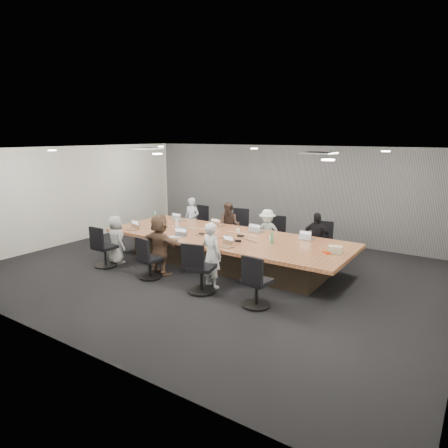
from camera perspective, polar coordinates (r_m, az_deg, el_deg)
The scene contains 40 objects.
floor at distance 9.40m, azimuth -1.36°, elevation -6.70°, with size 10.00×8.00×0.00m, color black.
ceiling at distance 8.88m, azimuth -1.45°, elevation 10.61°, with size 10.00×8.00×0.00m, color white.
wall_back at distance 12.48m, azimuth 9.21°, elevation 4.58°, with size 10.00×2.80×0.00m, color beige.
wall_front at distance 6.29m, azimuth -22.84°, elevation -4.18°, with size 10.00×2.80×0.00m, color beige.
wall_left at distance 12.55m, azimuth -20.50°, elevation 3.99°, with size 8.00×2.80×0.00m, color beige.
curtain at distance 12.41m, azimuth 9.06°, elevation 4.53°, with size 9.80×0.04×2.80m, color #616161.
conference_table at distance 9.68m, azimuth 0.33°, elevation -3.64°, with size 6.00×2.20×0.74m.
chair_0 at distance 12.20m, azimuth -3.57°, elevation -0.25°, with size 0.54×0.54×0.80m, color black, non-canonical shape.
chair_1 at distance 11.46m, azimuth 1.70°, elevation -0.88°, with size 0.59×0.59×0.88m, color black, non-canonical shape.
chair_2 at distance 10.92m, azimuth 7.01°, elevation -2.04°, with size 0.50×0.50×0.73m, color black, non-canonical shape.
chair_3 at distance 10.41m, azimuth 13.61°, elevation -3.01°, with size 0.50×0.50×0.74m, color black, non-canonical shape.
chair_4 at distance 9.98m, azimuth -16.63°, elevation -3.62°, with size 0.55×0.55×0.82m, color black, non-canonical shape.
chair_5 at distance 8.96m, azimuth -10.56°, elevation -5.44°, with size 0.49×0.49×0.73m, color black, non-canonical shape.
chair_6 at distance 8.05m, azimuth -3.22°, elevation -6.78°, with size 0.59×0.59×0.88m, color black, non-canonical shape.
chair_7 at distance 7.42m, azimuth 4.67°, elevation -8.74°, with size 0.56×0.56×0.82m, color black, non-canonical shape.
person_0 at distance 11.88m, azimuth -4.61°, elevation 0.63°, with size 0.48×0.31×1.31m, color silver.
laptop_0 at distance 11.44m, azimuth -6.32°, elevation 0.62°, with size 0.30×0.21×0.02m, color #B2B2B7.
person_1 at distance 11.13m, azimuth 0.76°, elevation -0.20°, with size 0.62×0.49×1.28m, color #392820.
laptop_1 at distance 10.66m, azimuth -0.85°, elevation -0.19°, with size 0.33×0.23×0.02m, color #8C6647.
person_2 at distance 10.56m, azimuth 6.19°, elevation -1.18°, with size 0.78×0.45×1.21m, color silver.
laptop_2 at distance 10.05m, azimuth 4.75°, elevation -1.02°, with size 0.33×0.23×0.02m, color #B2B2B7.
person_3 at distance 10.02m, azimuth 12.99°, elevation -1.98°, with size 0.75×0.31×1.28m, color black.
laptop_3 at distance 9.50m, azimuth 11.84°, elevation -2.05°, with size 0.28×0.19×0.02m, color #B2B2B7.
person_4 at distance 10.15m, azimuth -15.19°, elevation -2.19°, with size 0.58×0.38×1.19m, color #9D9E9D.
laptop_4 at distance 10.47m, azimuth -12.99°, elevation -0.74°, with size 0.32×0.22×0.02m, color #8C6647.
person_5 at distance 9.11m, azimuth -9.12°, elevation -2.90°, with size 1.30×0.41×1.40m, color brown.
laptop_5 at distance 9.49m, azimuth -6.89°, elevation -1.89°, with size 0.30×0.21×0.02m, color #B2B2B7.
person_6 at distance 8.24m, azimuth -1.79°, elevation -4.45°, with size 0.51×0.33×1.39m, color silver.
laptop_6 at distance 8.66m, azimuth 0.32°, elevation -3.20°, with size 0.32×0.22×0.02m, color #8C6647.
bottle_green_left at distance 11.45m, azimuth -9.83°, elevation 1.11°, with size 0.07×0.07×0.25m, color #418C5C.
bottle_green_right at distance 8.96m, azimuth 6.87°, elevation -2.03°, with size 0.07×0.07×0.24m, color #418C5C.
bottle_clear at distance 10.58m, azimuth -6.76°, elevation 0.19°, with size 0.07×0.07×0.22m, color silver.
cup_white_far at distance 9.91m, azimuth 2.03°, elevation -0.94°, with size 0.08×0.08×0.10m, color white.
cup_white_near at distance 9.23m, azimuth 6.71°, elevation -2.00°, with size 0.09×0.09×0.11m, color white.
mug_brown at distance 10.92m, azimuth -12.61°, elevation 0.07°, with size 0.09×0.09×0.11m, color brown.
mic_left at distance 9.76m, azimuth -3.21°, elevation -1.37°, with size 0.14×0.09×0.03m, color black.
mic_right at distance 9.55m, azimuth 2.39°, elevation -1.67°, with size 0.16×0.10×0.03m, color black.
stapler at distance 9.03m, azimuth 2.04°, elevation -2.43°, with size 0.14×0.04×0.05m, color black.
canvas_bag at distance 8.48m, azimuth 15.60°, elevation -3.55°, with size 0.28×0.17×0.15m, color #BBB18A.
snack_packet at distance 8.46m, azimuth 14.44°, elevation -3.94°, with size 0.16×0.11×0.04m, color red.
Camera 1 is at (5.09, -7.27, 3.11)m, focal length 32.00 mm.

